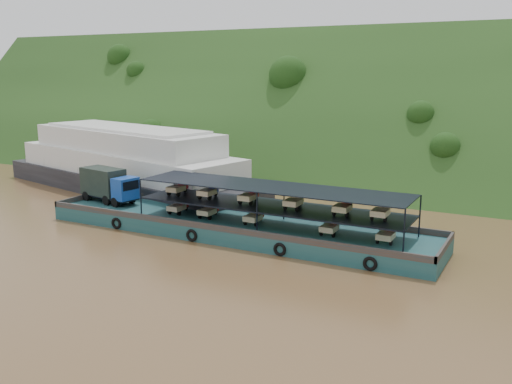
% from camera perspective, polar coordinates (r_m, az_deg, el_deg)
% --- Properties ---
extents(ground, '(160.00, 160.00, 0.00)m').
position_cam_1_polar(ground, '(47.97, 0.44, -4.64)').
color(ground, brown).
rests_on(ground, ground).
extents(hillside, '(140.00, 39.60, 39.60)m').
position_cam_1_polar(hillside, '(80.84, 12.26, 1.99)').
color(hillside, '#1C3814').
rests_on(hillside, ground).
extents(cargo_barge, '(35.06, 7.18, 4.54)m').
position_cam_1_polar(cargo_barge, '(49.40, -3.26, -2.83)').
color(cargo_barge, '#16474D').
rests_on(cargo_barge, ground).
extents(passenger_ferry, '(38.03, 17.44, 7.47)m').
position_cam_1_polar(passenger_ferry, '(67.71, -12.83, 2.81)').
color(passenger_ferry, black).
rests_on(passenger_ferry, ground).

